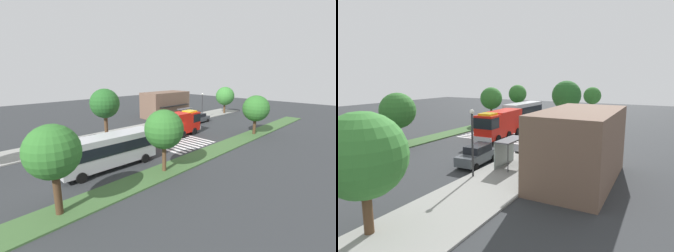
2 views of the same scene
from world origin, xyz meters
The scene contains 19 objects.
ground_plane centered at (0.00, 0.00, 0.00)m, with size 120.00×120.00×0.00m, color #2D3033.
sidewalk centered at (0.00, 8.54, 0.07)m, with size 60.00×5.53×0.14m, color gray.
median_strip centered at (0.00, -7.28, 0.07)m, with size 60.00×3.00×0.14m, color #3D6033.
crosswalk centered at (-1.26, 0.00, 0.01)m, with size 7.65×10.40×0.01m.
fire_truck centered at (1.10, 0.71, 2.09)m, with size 8.99×3.02×3.74m.
parked_car_west centered at (-11.42, 4.58, 0.86)m, with size 4.67×2.16×1.66m.
parked_car_mid centered at (11.65, 4.57, 0.93)m, with size 4.84×2.19×1.83m.
transit_bus centered at (-13.17, -2.60, 2.09)m, with size 10.35×3.15×3.53m.
bus_stop_shelter centered at (10.91, 7.38, 1.89)m, with size 3.50×1.40×2.46m.
bench_near_shelter centered at (6.91, 7.36, 0.59)m, with size 1.60×0.50×0.90m.
bench_west_of_shelter centered at (3.20, 7.36, 0.59)m, with size 1.60×0.50×0.90m.
street_lamp centered at (14.84, 6.38, 3.38)m, with size 0.36×0.36×5.41m.
storefront_building centered at (11.29, 13.91, 2.78)m, with size 10.48×6.04×5.56m.
sidewalk_tree_west centered at (-7.93, 6.78, 5.39)m, with size 4.22×4.22×7.41m.
sidewalk_tree_east centered at (24.48, 6.78, 4.21)m, with size 4.37×4.37×6.28m.
median_tree_far_west centered at (-20.08, -7.28, 4.61)m, with size 3.68×3.68×6.36m.
median_tree_west centered at (-9.87, -7.28, 4.37)m, with size 3.84×3.84×6.17m.
median_tree_center centered at (10.33, -7.28, 4.23)m, with size 4.09×4.09×6.16m.
fire_hydrant centered at (-9.37, 6.28, 0.49)m, with size 0.28×0.28×0.70m, color gold.
Camera 1 is at (-25.02, -22.76, 9.70)m, focal length 24.80 mm.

